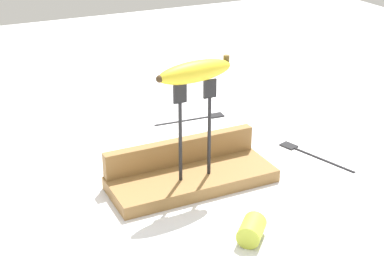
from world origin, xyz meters
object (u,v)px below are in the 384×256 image
Objects in this scene: fork_fallen_near at (199,117)px; fork_fallen_far at (307,152)px; fork_stand_center at (195,122)px; banana_chunk_near at (252,230)px; banana_raised_center at (195,72)px.

fork_fallen_far is (0.13, -0.28, 0.00)m from fork_fallen_near.
fork_stand_center reaches higher than fork_fallen_far.
fork_stand_center is 0.24m from banana_chunk_near.
fork_fallen_far is 0.36m from banana_chunk_near.
fork_stand_center is at bearing -117.58° from fork_fallen_near.
fork_fallen_far is (0.29, 0.03, -0.24)m from banana_raised_center.
fork_fallen_near is 0.98× the size of fork_fallen_far.
banana_chunk_near is at bearing -106.57° from fork_fallen_near.
fork_fallen_far is 2.72× the size of banana_chunk_near.
banana_raised_center is 0.38m from fork_fallen_far.
fork_fallen_far is (0.29, 0.03, -0.14)m from fork_stand_center.
fork_stand_center is 0.33m from fork_fallen_far.
fork_stand_center is 2.85× the size of banana_chunk_near.
banana_raised_center is 2.32× the size of banana_chunk_near.
fork_fallen_near is (0.16, 0.31, -0.14)m from fork_stand_center.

